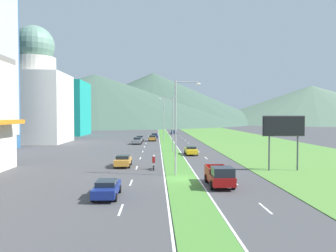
{
  "coord_description": "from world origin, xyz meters",
  "views": [
    {
      "loc": [
        -2.61,
        -33.55,
        6.56
      ],
      "look_at": [
        0.1,
        42.94,
        4.16
      ],
      "focal_mm": 35.16,
      "sensor_mm": 36.0,
      "label": 1
    }
  ],
  "objects_px": {
    "street_lamp_far": "(165,117)",
    "car_0": "(154,136)",
    "billboard_roadside": "(284,129)",
    "car_7": "(107,188)",
    "car_6": "(174,132)",
    "car_5": "(152,138)",
    "street_lamp_mid": "(171,121)",
    "car_3": "(140,138)",
    "pickup_truck_0": "(220,176)",
    "car_1": "(137,141)",
    "street_lamp_near": "(178,122)",
    "car_4": "(191,150)",
    "car_2": "(123,161)",
    "motorcycle_rider": "(154,163)"
  },
  "relations": [
    {
      "from": "car_0",
      "to": "car_5",
      "type": "relative_size",
      "value": 0.95
    },
    {
      "from": "car_5",
      "to": "car_0",
      "type": "bearing_deg",
      "value": -2.28
    },
    {
      "from": "car_5",
      "to": "motorcycle_rider",
      "type": "bearing_deg",
      "value": -179.13
    },
    {
      "from": "street_lamp_far",
      "to": "car_3",
      "type": "relative_size",
      "value": 2.49
    },
    {
      "from": "street_lamp_near",
      "to": "street_lamp_mid",
      "type": "distance_m",
      "value": 23.52
    },
    {
      "from": "car_1",
      "to": "car_3",
      "type": "distance_m",
      "value": 7.86
    },
    {
      "from": "street_lamp_near",
      "to": "car_0",
      "type": "relative_size",
      "value": 2.57
    },
    {
      "from": "car_0",
      "to": "car_4",
      "type": "height_order",
      "value": "car_0"
    },
    {
      "from": "car_2",
      "to": "pickup_truck_0",
      "type": "xyz_separation_m",
      "value": [
        10.17,
        -12.3,
        0.22
      ]
    },
    {
      "from": "car_4",
      "to": "car_5",
      "type": "relative_size",
      "value": 1.13
    },
    {
      "from": "car_5",
      "to": "car_7",
      "type": "bearing_deg",
      "value": 177.12
    },
    {
      "from": "street_lamp_near",
      "to": "car_3",
      "type": "relative_size",
      "value": 2.4
    },
    {
      "from": "street_lamp_far",
      "to": "car_2",
      "type": "bearing_deg",
      "value": -99.11
    },
    {
      "from": "car_0",
      "to": "car_7",
      "type": "distance_m",
      "value": 70.04
    },
    {
      "from": "car_0",
      "to": "car_3",
      "type": "bearing_deg",
      "value": 164.1
    },
    {
      "from": "billboard_roadside",
      "to": "car_0",
      "type": "height_order",
      "value": "billboard_roadside"
    },
    {
      "from": "car_2",
      "to": "car_6",
      "type": "height_order",
      "value": "car_2"
    },
    {
      "from": "billboard_roadside",
      "to": "car_2",
      "type": "distance_m",
      "value": 20.25
    },
    {
      "from": "car_5",
      "to": "car_6",
      "type": "relative_size",
      "value": 1.02
    },
    {
      "from": "street_lamp_near",
      "to": "street_lamp_far",
      "type": "height_order",
      "value": "street_lamp_far"
    },
    {
      "from": "billboard_roadside",
      "to": "car_7",
      "type": "relative_size",
      "value": 1.43
    },
    {
      "from": "car_3",
      "to": "car_7",
      "type": "height_order",
      "value": "car_3"
    },
    {
      "from": "car_2",
      "to": "car_7",
      "type": "distance_m",
      "value": 15.94
    },
    {
      "from": "billboard_roadside",
      "to": "car_4",
      "type": "relative_size",
      "value": 1.37
    },
    {
      "from": "street_lamp_far",
      "to": "car_6",
      "type": "bearing_deg",
      "value": 83.36
    },
    {
      "from": "car_0",
      "to": "pickup_truck_0",
      "type": "distance_m",
      "value": 66.63
    },
    {
      "from": "car_6",
      "to": "street_lamp_near",
      "type": "bearing_deg",
      "value": -2.69
    },
    {
      "from": "car_1",
      "to": "car_7",
      "type": "xyz_separation_m",
      "value": [
        0.41,
        -49.39,
        -0.07
      ]
    },
    {
      "from": "street_lamp_mid",
      "to": "car_6",
      "type": "bearing_deg",
      "value": 86.54
    },
    {
      "from": "street_lamp_mid",
      "to": "car_0",
      "type": "height_order",
      "value": "street_lamp_mid"
    },
    {
      "from": "pickup_truck_0",
      "to": "car_3",
      "type": "bearing_deg",
      "value": -169.36
    },
    {
      "from": "street_lamp_mid",
      "to": "car_0",
      "type": "relative_size",
      "value": 2.46
    },
    {
      "from": "car_1",
      "to": "pickup_truck_0",
      "type": "bearing_deg",
      "value": -167.35
    },
    {
      "from": "street_lamp_near",
      "to": "street_lamp_far",
      "type": "distance_m",
      "value": 47.0
    },
    {
      "from": "street_lamp_far",
      "to": "car_0",
      "type": "distance_m",
      "value": 14.9
    },
    {
      "from": "street_lamp_near",
      "to": "street_lamp_mid",
      "type": "bearing_deg",
      "value": 89.21
    },
    {
      "from": "billboard_roadside",
      "to": "pickup_truck_0",
      "type": "distance_m",
      "value": 13.01
    },
    {
      "from": "street_lamp_near",
      "to": "billboard_roadside",
      "type": "xyz_separation_m",
      "value": [
        12.71,
        2.55,
        -0.9
      ]
    },
    {
      "from": "motorcycle_rider",
      "to": "car_4",
      "type": "bearing_deg",
      "value": -22.27
    },
    {
      "from": "car_0",
      "to": "car_2",
      "type": "relative_size",
      "value": 0.91
    },
    {
      "from": "car_7",
      "to": "pickup_truck_0",
      "type": "relative_size",
      "value": 0.85
    },
    {
      "from": "street_lamp_far",
      "to": "car_0",
      "type": "relative_size",
      "value": 2.67
    },
    {
      "from": "street_lamp_mid",
      "to": "car_4",
      "type": "distance_m",
      "value": 7.26
    },
    {
      "from": "street_lamp_far",
      "to": "street_lamp_mid",
      "type": "bearing_deg",
      "value": -88.74
    },
    {
      "from": "car_6",
      "to": "car_7",
      "type": "distance_m",
      "value": 91.46
    },
    {
      "from": "street_lamp_near",
      "to": "car_3",
      "type": "height_order",
      "value": "street_lamp_near"
    },
    {
      "from": "car_5",
      "to": "car_7",
      "type": "xyz_separation_m",
      "value": [
        -2.97,
        -58.93,
        -0.02
      ]
    },
    {
      "from": "car_4",
      "to": "street_lamp_far",
      "type": "bearing_deg",
      "value": -172.55
    },
    {
      "from": "car_0",
      "to": "car_5",
      "type": "xyz_separation_m",
      "value": [
        -0.44,
        -11.03,
        0.02
      ]
    },
    {
      "from": "car_2",
      "to": "street_lamp_mid",
      "type": "bearing_deg",
      "value": -22.45
    }
  ]
}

